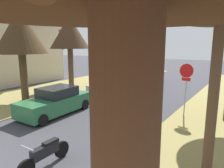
{
  "coord_description": "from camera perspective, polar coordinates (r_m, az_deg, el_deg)",
  "views": [
    {
      "loc": [
        7.1,
        -1.35,
        3.97
      ],
      "look_at": [
        0.21,
        8.77,
        1.68
      ],
      "focal_mm": 32.92,
      "sensor_mm": 36.0,
      "label": 1
    }
  ],
  "objects": [
    {
      "name": "stop_sign_far",
      "position": [
        12.08,
        19.9,
        1.52
      ],
      "size": [
        0.81,
        0.32,
        2.97
      ],
      "color": "#9EA0A5",
      "rests_on": "grass_verge_right"
    },
    {
      "name": "street_tree_left_mid_a",
      "position": [
        15.85,
        -24.13,
        12.97
      ],
      "size": [
        3.61,
        3.61,
        6.42
      ],
      "color": "#4B3A23",
      "rests_on": "grass_verge_left"
    },
    {
      "name": "street_tree_left_mid_b",
      "position": [
        19.01,
        -11.71,
        13.67
      ],
      "size": [
        3.51,
        3.51,
        6.51
      ],
      "color": "brown",
      "rests_on": "grass_verge_left"
    },
    {
      "name": "parked_sedan_green",
      "position": [
        12.56,
        -15.39,
        -4.75
      ],
      "size": [
        2.09,
        4.47,
        1.57
      ],
      "color": "#28663D",
      "rests_on": "ground"
    },
    {
      "name": "parked_sedan_silver",
      "position": [
        16.84,
        -0.04,
        -0.49
      ],
      "size": [
        2.09,
        4.47,
        1.57
      ],
      "color": "#BCBCC1",
      "rests_on": "ground"
    },
    {
      "name": "parked_sedan_navy",
      "position": [
        23.01,
        9.58,
        2.36
      ],
      "size": [
        2.09,
        4.47,
        1.57
      ],
      "color": "navy",
      "rests_on": "ground"
    },
    {
      "name": "parked_motorcycle",
      "position": [
        7.47,
        -17.98,
        -17.78
      ],
      "size": [
        0.6,
        2.05,
        0.97
      ],
      "color": "black",
      "rests_on": "ground"
    },
    {
      "name": "house_backdrop_left",
      "position": [
        26.16,
        -26.28,
        11.3
      ],
      "size": [
        8.43,
        8.84,
        9.26
      ],
      "color": "beige",
      "rests_on": "ground"
    },
    {
      "name": "curbside_mailbox",
      "position": [
        7.42,
        7.65,
        -12.61
      ],
      "size": [
        0.22,
        0.44,
        1.27
      ],
      "color": "brown",
      "rests_on": "grass_verge_right"
    }
  ]
}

